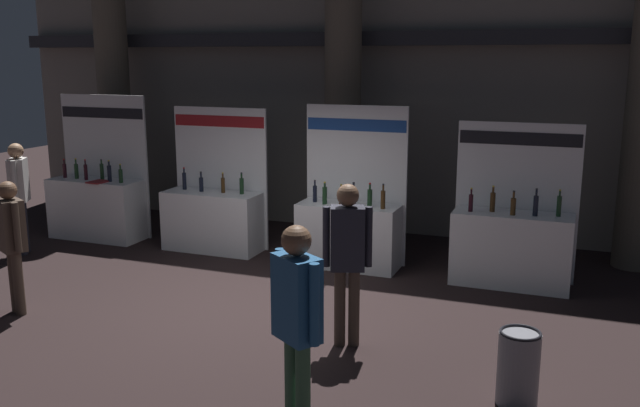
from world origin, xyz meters
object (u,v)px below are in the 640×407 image
at_px(exhibitor_booth_1, 213,215).
at_px(visitor_4, 297,312).
at_px(exhibitor_booth_0, 97,203).
at_px(visitor_0, 19,188).
at_px(exhibitor_booth_2, 349,228).
at_px(visitor_1, 12,236).
at_px(visitor_2, 347,250).
at_px(trash_bin, 518,368).
at_px(exhibitor_booth_3, 512,243).

distance_m(exhibitor_booth_1, visitor_4, 5.92).
bearing_deg(exhibitor_booth_0, visitor_0, -111.39).
bearing_deg(exhibitor_booth_2, visitor_0, -166.28).
distance_m(visitor_1, visitor_2, 4.16).
relative_size(trash_bin, visitor_0, 0.39).
height_order(exhibitor_booth_0, visitor_1, exhibitor_booth_0).
relative_size(visitor_0, visitor_4, 0.98).
height_order(exhibitor_booth_1, trash_bin, exhibitor_booth_1).
bearing_deg(exhibitor_booth_3, exhibitor_booth_2, 179.90).
bearing_deg(exhibitor_booth_2, exhibitor_booth_1, 178.69).
relative_size(exhibitor_booth_3, visitor_1, 1.34).
bearing_deg(visitor_1, visitor_2, 35.01).
height_order(exhibitor_booth_2, visitor_4, exhibitor_booth_2).
height_order(visitor_0, visitor_2, visitor_2).
height_order(exhibitor_booth_0, exhibitor_booth_1, exhibitor_booth_0).
bearing_deg(exhibitor_booth_2, visitor_1, -134.03).
relative_size(visitor_1, visitor_2, 0.92).
height_order(exhibitor_booth_0, exhibitor_booth_3, exhibitor_booth_0).
bearing_deg(visitor_0, trash_bin, 44.56).
distance_m(exhibitor_booth_3, trash_bin, 3.47).
relative_size(exhibitor_booth_0, visitor_0, 1.38).
xyz_separation_m(exhibitor_booth_1, visitor_4, (3.50, -4.75, 0.52)).
bearing_deg(visitor_2, visitor_0, -34.51).
bearing_deg(visitor_0, visitor_4, 31.20).
bearing_deg(visitor_2, trash_bin, 140.07).
height_order(trash_bin, visitor_4, visitor_4).
xyz_separation_m(exhibitor_booth_3, visitor_2, (-1.46, -2.77, 0.49)).
bearing_deg(exhibitor_booth_1, trash_bin, -34.13).
distance_m(exhibitor_booth_2, trash_bin, 4.43).
bearing_deg(visitor_1, exhibitor_booth_3, 58.11).
xyz_separation_m(exhibitor_booth_0, visitor_4, (5.77, -4.69, 0.48)).
bearing_deg(visitor_0, visitor_1, 12.71).
relative_size(trash_bin, visitor_4, 0.39).
distance_m(visitor_0, visitor_2, 6.22).
distance_m(exhibitor_booth_0, exhibitor_booth_2, 4.64).
bearing_deg(exhibitor_booth_1, visitor_2, -40.78).
relative_size(exhibitor_booth_0, visitor_2, 1.37).
bearing_deg(exhibitor_booth_1, exhibitor_booth_2, -1.31).
xyz_separation_m(visitor_0, visitor_2, (6.03, -1.52, 0.02)).
bearing_deg(visitor_0, exhibitor_booth_0, 128.63).
height_order(exhibitor_booth_0, visitor_2, exhibitor_booth_0).
height_order(exhibitor_booth_1, exhibitor_booth_2, exhibitor_booth_2).
height_order(exhibitor_booth_0, visitor_0, exhibitor_booth_0).
relative_size(exhibitor_booth_3, visitor_4, 1.22).
relative_size(trash_bin, visitor_1, 0.42).
height_order(trash_bin, visitor_2, visitor_2).
xyz_separation_m(exhibitor_booth_1, visitor_0, (-2.76, -1.31, 0.49)).
bearing_deg(exhibitor_booth_2, trash_bin, -51.00).
height_order(exhibitor_booth_3, visitor_2, exhibitor_booth_3).
bearing_deg(trash_bin, exhibitor_booth_3, 96.85).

